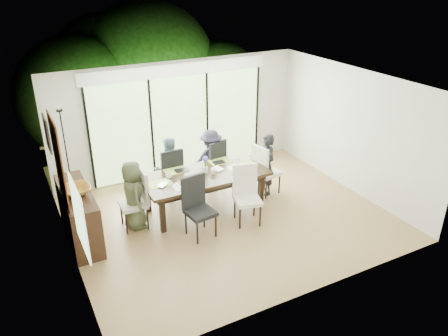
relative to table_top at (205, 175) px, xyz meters
name	(u,v)px	position (x,y,z in m)	size (l,w,h in m)	color
floor	(230,218)	(0.27, -0.58, -0.77)	(6.00, 5.00, 0.01)	brown
ceiling	(231,85)	(0.27, -0.58, 1.94)	(6.00, 5.00, 0.01)	white
wall_back	(179,118)	(0.27, 1.93, 0.59)	(6.00, 0.02, 2.70)	beige
wall_front	(315,219)	(0.27, -3.09, 0.59)	(6.00, 0.02, 2.70)	silver
wall_left	(63,191)	(-2.74, -0.58, 0.59)	(0.02, 5.00, 2.70)	silver
wall_right	(352,130)	(3.28, -0.58, 0.59)	(0.02, 5.00, 2.70)	silver
glass_doors	(180,125)	(0.27, 1.89, 0.44)	(4.20, 0.02, 2.30)	#598C3F
blinds_header	(178,69)	(0.27, 1.88, 1.74)	(4.40, 0.06, 0.28)	white
mullion_a	(89,140)	(-1.83, 1.88, 0.44)	(0.05, 0.04, 2.30)	black
mullion_b	(152,130)	(-0.43, 1.88, 0.44)	(0.05, 0.04, 2.30)	black
mullion_c	(207,121)	(0.97, 1.88, 0.44)	(0.05, 0.04, 2.30)	black
mullion_d	(257,112)	(2.37, 1.88, 0.44)	(0.05, 0.04, 2.30)	black
side_window	(79,218)	(-2.70, -1.78, 0.74)	(0.02, 0.90, 1.00)	#8CAD7F
deck	(169,159)	(0.27, 2.82, -0.81)	(6.00, 1.80, 0.10)	brown
rail_top	(157,129)	(0.27, 3.62, -0.21)	(6.00, 0.08, 0.06)	brown
foliage_left	(77,96)	(-1.53, 4.62, 0.68)	(3.20, 3.20, 3.20)	#14380F
foliage_mid	(149,70)	(0.67, 5.22, 1.04)	(4.00, 4.00, 4.00)	#14380F
foliage_right	(216,87)	(2.47, 4.42, 0.50)	(2.80, 2.80, 2.80)	#14380F
foliage_far	(109,75)	(-0.33, 5.92, 0.86)	(3.60, 3.60, 3.60)	#14380F
table_top	(205,175)	(0.00, 0.00, 0.00)	(2.54, 1.16, 0.06)	black
table_apron	(205,179)	(0.00, 0.00, -0.10)	(2.33, 0.95, 0.11)	black
table_leg_fl	(163,215)	(-1.08, -0.43, -0.40)	(0.10, 0.10, 0.73)	black
table_leg_fr	(261,190)	(1.08, -0.43, -0.40)	(0.10, 0.10, 0.73)	black
table_leg_bl	(148,195)	(-1.08, 0.43, -0.40)	(0.10, 0.10, 0.73)	black
table_leg_br	(240,174)	(1.08, 0.43, -0.40)	(0.10, 0.10, 0.73)	black
chair_left_end	(133,200)	(-1.50, 0.00, -0.18)	(0.49, 0.49, 1.16)	beige
chair_right_end	(267,169)	(1.50, 0.00, -0.18)	(0.49, 0.49, 1.16)	silver
chair_far_left	(169,172)	(-0.45, 0.85, -0.18)	(0.49, 0.49, 1.16)	black
chair_far_right	(211,163)	(0.55, 0.85, -0.18)	(0.49, 0.49, 1.16)	black
chair_near_left	(200,208)	(-0.50, -0.87, -0.18)	(0.49, 0.49, 1.16)	black
chair_near_right	(248,196)	(0.50, -0.87, -0.18)	(0.49, 0.49, 1.16)	white
person_left_end	(133,195)	(-1.48, 0.00, -0.08)	(0.64, 0.40, 1.37)	#444C33
person_right_end	(266,165)	(1.48, 0.00, -0.08)	(0.64, 0.40, 1.37)	black
person_far_left	(169,168)	(-0.45, 0.83, -0.08)	(0.64, 0.40, 1.37)	slate
person_far_right	(211,159)	(0.55, 0.83, -0.08)	(0.64, 0.40, 1.37)	#221D2C
placemat_left	(160,184)	(-0.95, 0.00, 0.03)	(0.47, 0.34, 0.01)	#9CC145
placemat_right	(245,165)	(0.95, 0.00, 0.03)	(0.47, 0.34, 0.01)	#80AF3E
placemat_far_l	(176,171)	(-0.45, 0.40, 0.03)	(0.47, 0.34, 0.01)	#9FBC43
placemat_far_r	(220,161)	(0.55, 0.40, 0.03)	(0.47, 0.34, 0.01)	#89A139
placemat_paper	(185,186)	(-0.55, -0.30, 0.03)	(0.47, 0.34, 0.01)	white
tablet_far_l	(182,170)	(-0.35, 0.35, 0.04)	(0.28, 0.19, 0.01)	black
tablet_far_r	(219,162)	(0.50, 0.35, 0.04)	(0.25, 0.18, 0.01)	black
papers	(236,168)	(0.70, -0.05, 0.03)	(0.32, 0.23, 0.00)	white
platter_base	(185,185)	(-0.55, -0.30, 0.05)	(0.28, 0.28, 0.03)	white
platter_snacks	(185,184)	(-0.55, -0.30, 0.07)	(0.21, 0.21, 0.01)	#C86617
vase	(206,170)	(0.05, 0.05, 0.10)	(0.08, 0.08, 0.13)	silver
hyacinth_stems	(206,164)	(0.05, 0.05, 0.22)	(0.04, 0.04, 0.17)	#337226
hyacinth_blooms	(205,159)	(0.05, 0.05, 0.33)	(0.12, 0.12, 0.12)	#4E4FC3
laptop	(166,184)	(-0.85, -0.10, 0.05)	(0.35, 0.22, 0.03)	silver
cup_a	(169,176)	(-0.70, 0.15, 0.08)	(0.13, 0.13, 0.10)	white
cup_b	(213,172)	(0.15, -0.10, 0.08)	(0.11, 0.11, 0.10)	white
cup_c	(237,162)	(0.80, 0.10, 0.08)	(0.13, 0.13, 0.10)	white
book	(215,170)	(0.25, 0.05, 0.04)	(0.17, 0.24, 0.02)	white
sideboard	(79,215)	(-2.49, 0.07, -0.27)	(0.49, 1.74, 0.98)	black
bowl	(76,190)	(-2.49, -0.03, 0.28)	(0.52, 0.52, 0.13)	olive
candlestick_base	(71,182)	(-2.49, 0.42, 0.24)	(0.11, 0.11, 0.04)	black
candlestick_shaft	(65,147)	(-2.49, 0.42, 0.93)	(0.03, 0.03, 1.36)	black
candlestick_pan	(59,110)	(-2.49, 0.42, 1.60)	(0.11, 0.11, 0.03)	black
candle	(59,107)	(-2.49, 0.42, 1.67)	(0.04, 0.04, 0.11)	silver
tapestry	(58,161)	(-2.70, -0.18, 0.94)	(0.02, 1.00, 1.50)	brown
art_frame	(47,134)	(-2.70, 1.12, 0.99)	(0.03, 0.55, 0.65)	black
art_canvas	(48,133)	(-2.68, 1.12, 0.99)	(0.01, 0.45, 0.55)	#195151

